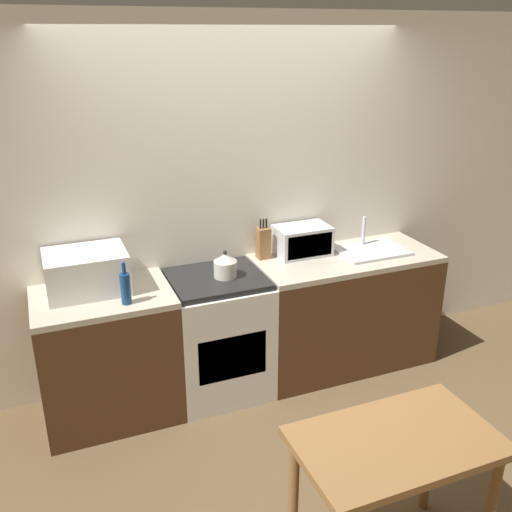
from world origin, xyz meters
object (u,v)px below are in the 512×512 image
at_px(dining_table, 395,459).
at_px(kettle, 225,265).
at_px(microwave, 87,272).
at_px(toaster_oven, 302,241).
at_px(stove_range, 218,335).
at_px(bottle, 126,288).

bearing_deg(dining_table, kettle, 97.84).
distance_m(microwave, toaster_oven, 1.57).
distance_m(kettle, toaster_oven, 0.70).
height_order(stove_range, microwave, microwave).
height_order(stove_range, dining_table, stove_range).
relative_size(kettle, bottle, 0.70).
height_order(kettle, microwave, microwave).
bearing_deg(toaster_oven, microwave, -177.67).
xyz_separation_m(stove_range, microwave, (-0.84, 0.09, 0.58)).
bearing_deg(microwave, dining_table, -58.03).
bearing_deg(dining_table, toaster_oven, 76.80).
distance_m(stove_range, kettle, 0.54).
distance_m(bottle, toaster_oven, 1.41).
bearing_deg(stove_range, microwave, 173.65).
xyz_separation_m(stove_range, kettle, (0.06, -0.02, 0.53)).
relative_size(microwave, dining_table, 0.55).
distance_m(bottle, dining_table, 1.83).
height_order(bottle, dining_table, bottle).
distance_m(kettle, microwave, 0.90).
relative_size(stove_range, kettle, 4.73).
bearing_deg(microwave, toaster_oven, 2.33).
relative_size(microwave, bottle, 1.85).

